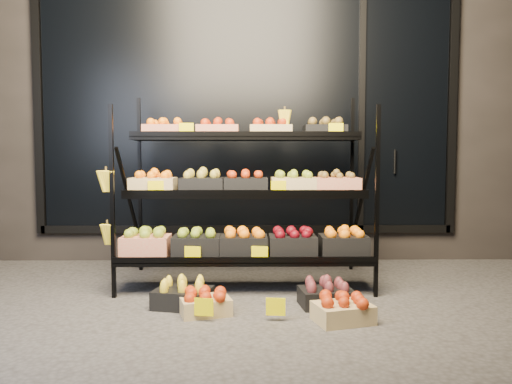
{
  "coord_description": "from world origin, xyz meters",
  "views": [
    {
      "loc": [
        0.04,
        -3.66,
        1.1
      ],
      "look_at": [
        0.09,
        0.55,
        0.8
      ],
      "focal_mm": 35.0,
      "sensor_mm": 36.0,
      "label": 1
    }
  ],
  "objects_px": {
    "floor_crate_midright": "(343,309)",
    "floor_crate_midleft": "(183,294)",
    "floor_crate_left": "(205,302)",
    "display_rack": "(244,193)"
  },
  "relations": [
    {
      "from": "display_rack",
      "to": "floor_crate_left",
      "type": "bearing_deg",
      "value": -107.39
    },
    {
      "from": "display_rack",
      "to": "floor_crate_left",
      "type": "xyz_separation_m",
      "value": [
        -0.26,
        -0.84,
        -0.7
      ]
    },
    {
      "from": "display_rack",
      "to": "floor_crate_midleft",
      "type": "xyz_separation_m",
      "value": [
        -0.44,
        -0.67,
        -0.69
      ]
    },
    {
      "from": "floor_crate_left",
      "to": "floor_crate_midright",
      "type": "bearing_deg",
      "value": -27.54
    },
    {
      "from": "floor_crate_left",
      "to": "floor_crate_midright",
      "type": "xyz_separation_m",
      "value": [
        0.93,
        -0.18,
        0.0
      ]
    },
    {
      "from": "floor_crate_left",
      "to": "floor_crate_midleft",
      "type": "height_order",
      "value": "floor_crate_midleft"
    },
    {
      "from": "floor_crate_left",
      "to": "floor_crate_midleft",
      "type": "distance_m",
      "value": 0.24
    },
    {
      "from": "floor_crate_midright",
      "to": "display_rack",
      "type": "bearing_deg",
      "value": 107.34
    },
    {
      "from": "floor_crate_midright",
      "to": "floor_crate_midleft",
      "type": "bearing_deg",
      "value": 146.65
    },
    {
      "from": "display_rack",
      "to": "floor_crate_midright",
      "type": "relative_size",
      "value": 5.16
    }
  ]
}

